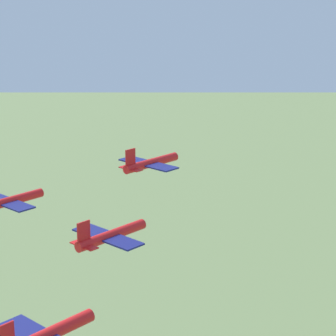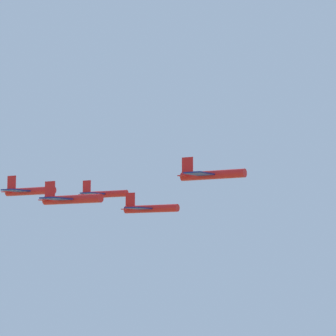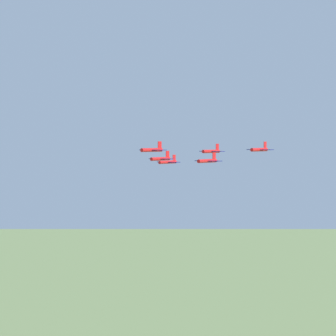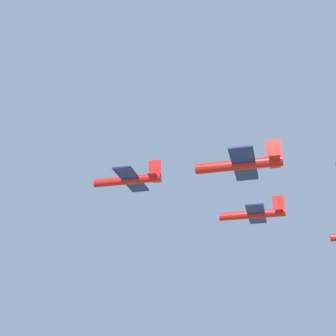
# 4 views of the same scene
# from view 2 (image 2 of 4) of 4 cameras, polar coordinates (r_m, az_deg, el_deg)

# --- Properties ---
(jet_0) EXTENTS (10.45, 9.97, 3.49)m
(jet_0) POSITION_cam_2_polar(r_m,az_deg,el_deg) (115.04, 3.05, -0.48)
(jet_0) COLOR red
(jet_1) EXTENTS (10.45, 9.97, 3.49)m
(jet_1) POSITION_cam_2_polar(r_m,az_deg,el_deg) (132.67, -1.36, -2.93)
(jet_1) COLOR red
(jet_2) EXTENTS (10.45, 9.97, 3.49)m
(jet_2) POSITION_cam_2_polar(r_m,az_deg,el_deg) (116.15, -7.04, -2.23)
(jet_2) COLOR red
(jet_3) EXTENTS (10.45, 9.97, 3.49)m
(jet_3) POSITION_cam_2_polar(r_m,az_deg,el_deg) (151.47, -4.71, -1.88)
(jet_3) COLOR red
(jet_4) EXTENTS (10.45, 9.97, 3.49)m
(jet_4) POSITION_cam_2_polar(r_m,az_deg,el_deg) (135.58, -9.98, -1.64)
(jet_4) COLOR red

